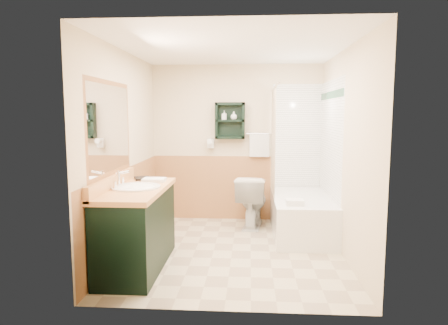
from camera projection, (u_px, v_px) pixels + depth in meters
floor at (232, 251)px, 4.84m from camera, size 3.00×3.00×0.00m
back_wall at (237, 143)px, 6.20m from camera, size 2.60×0.04×2.40m
left_wall at (123, 152)px, 4.78m from camera, size 0.04×3.00×2.40m
right_wall at (346, 153)px, 4.61m from camera, size 0.04×3.00×2.40m
ceiling at (233, 46)px, 4.55m from camera, size 2.60×3.00×0.04m
wainscot_left at (127, 209)px, 4.87m from camera, size 2.98×2.98×1.00m
wainscot_back at (236, 188)px, 6.25m from camera, size 2.58×2.58×1.00m
mirror_frame at (110, 128)px, 4.20m from camera, size 1.30×1.30×1.00m
mirror_glass at (110, 128)px, 4.20m from camera, size 1.20×1.20×0.90m
tile_right at (330, 159)px, 5.38m from camera, size 1.50×1.50×2.10m
tile_back at (303, 153)px, 6.11m from camera, size 0.95×0.95×2.10m
tile_accent at (331, 95)px, 5.27m from camera, size 1.50×1.50×0.10m
wall_shelf at (230, 121)px, 6.05m from camera, size 0.45×0.15×0.55m
hair_dryer at (211, 143)px, 6.14m from camera, size 0.10×0.24×0.18m
towel_bar at (259, 134)px, 6.09m from camera, size 0.40×0.06×0.40m
curtain_rod at (275, 88)px, 5.31m from camera, size 0.03×1.60×0.03m
shower_curtain at (273, 150)px, 5.59m from camera, size 1.05×1.05×1.70m
vanity at (137, 228)px, 4.27m from camera, size 0.59×1.38×0.88m
bathtub at (302, 216)px, 5.46m from camera, size 0.79×1.50×0.53m
toilet at (252, 201)px, 5.87m from camera, size 0.52×0.81×0.75m
counter_towel at (154, 180)px, 4.60m from camera, size 0.25×0.20×0.04m
vanity_book at (135, 170)px, 4.73m from camera, size 0.17×0.09×0.24m
tub_towel at (295, 202)px, 4.94m from camera, size 0.22×0.18×0.07m
soap_bottle_a at (224, 118)px, 6.05m from camera, size 0.09×0.15×0.06m
soap_bottle_b at (234, 116)px, 6.04m from camera, size 0.14×0.15×0.10m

